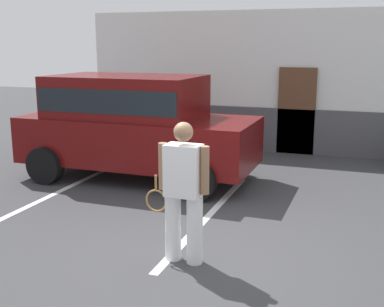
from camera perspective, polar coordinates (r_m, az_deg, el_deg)
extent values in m
plane|color=#38383A|center=(6.45, 0.70, -11.71)|extent=(40.00, 40.00, 0.00)
cube|color=silver|center=(9.16, -16.12, -4.74)|extent=(0.12, 4.40, 0.01)
cube|color=silver|center=(7.86, 2.02, -7.11)|extent=(0.12, 4.40, 0.01)
cube|color=white|center=(12.45, 10.82, 8.13)|extent=(10.36, 0.30, 3.46)
cube|color=#4C4C51|center=(12.40, 10.45, 2.62)|extent=(8.71, 0.10, 1.10)
cube|color=brown|center=(12.26, 11.99, 4.81)|extent=(0.90, 0.06, 2.10)
cube|color=#590C0C|center=(9.81, -6.16, 1.64)|extent=(4.62, 1.95, 0.90)
cube|color=#590C0C|center=(9.80, -7.60, 6.61)|extent=(2.92, 1.79, 0.80)
cube|color=black|center=(9.80, -7.60, 6.50)|extent=(2.86, 1.81, 0.44)
cylinder|color=black|center=(10.23, 4.09, -0.39)|extent=(0.72, 0.27, 0.72)
cylinder|color=black|center=(8.47, 0.52, -3.11)|extent=(0.72, 0.27, 0.72)
cylinder|color=black|center=(11.45, -10.99, 0.81)|extent=(0.72, 0.27, 0.72)
cylinder|color=black|center=(9.91, -16.62, -1.32)|extent=(0.72, 0.27, 0.72)
cylinder|color=white|center=(6.09, 0.31, -8.88)|extent=(0.20, 0.20, 0.85)
cylinder|color=white|center=(6.19, -2.21, -8.51)|extent=(0.20, 0.20, 0.85)
cube|color=white|center=(5.91, -0.99, -1.97)|extent=(0.44, 0.29, 0.63)
sphere|color=#8C6647|center=(5.81, -1.00, 2.52)|extent=(0.24, 0.24, 0.24)
cylinder|color=#8C6647|center=(5.81, 1.49, -1.96)|extent=(0.11, 0.11, 0.58)
cylinder|color=#8C6647|center=(6.01, -3.38, -1.48)|extent=(0.11, 0.11, 0.58)
torus|color=olive|center=(6.24, -4.18, -5.47)|extent=(0.37, 0.04, 0.37)
cylinder|color=olive|center=(6.17, -4.21, -3.40)|extent=(0.03, 0.03, 0.20)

